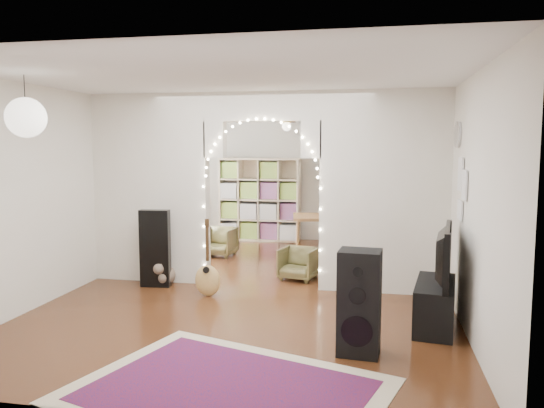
% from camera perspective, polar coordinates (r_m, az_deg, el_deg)
% --- Properties ---
extents(floor, '(7.50, 7.50, 0.00)m').
position_cam_1_polar(floor, '(7.60, -0.99, -8.73)').
color(floor, black).
rests_on(floor, ground).
extents(ceiling, '(5.00, 7.50, 0.02)m').
position_cam_1_polar(ceiling, '(7.37, -1.03, 11.99)').
color(ceiling, white).
rests_on(ceiling, wall_back).
extents(wall_back, '(5.00, 0.02, 2.70)m').
position_cam_1_polar(wall_back, '(11.05, 3.08, 3.10)').
color(wall_back, silver).
rests_on(wall_back, floor).
extents(wall_front, '(5.00, 0.02, 2.70)m').
position_cam_1_polar(wall_front, '(3.80, -12.98, -3.30)').
color(wall_front, silver).
rests_on(wall_front, floor).
extents(wall_left, '(0.02, 7.50, 2.70)m').
position_cam_1_polar(wall_left, '(8.25, -18.25, 1.69)').
color(wall_left, silver).
rests_on(wall_left, floor).
extents(wall_right, '(0.02, 7.50, 2.70)m').
position_cam_1_polar(wall_right, '(7.26, 18.66, 1.07)').
color(wall_right, silver).
rests_on(wall_right, floor).
extents(divider_wall, '(5.00, 0.20, 2.70)m').
position_cam_1_polar(divider_wall, '(7.35, -1.01, 2.06)').
color(divider_wall, silver).
rests_on(divider_wall, floor).
extents(fairy_lights, '(1.64, 0.04, 1.60)m').
position_cam_1_polar(fairy_lights, '(7.22, -1.23, 2.97)').
color(fairy_lights, '#FFEABF').
rests_on(fairy_lights, divider_wall).
extents(window, '(0.04, 1.20, 1.40)m').
position_cam_1_polar(window, '(9.84, -12.99, 3.42)').
color(window, white).
rests_on(window, wall_left).
extents(wall_clock, '(0.03, 0.31, 0.31)m').
position_cam_1_polar(wall_clock, '(6.64, 19.40, 7.06)').
color(wall_clock, white).
rests_on(wall_clock, wall_right).
extents(picture_frames, '(0.02, 0.50, 0.70)m').
position_cam_1_polar(picture_frames, '(6.26, 19.71, 1.62)').
color(picture_frames, white).
rests_on(picture_frames, wall_right).
extents(paper_lantern, '(0.40, 0.40, 0.40)m').
position_cam_1_polar(paper_lantern, '(5.89, -24.95, 8.43)').
color(paper_lantern, white).
rests_on(paper_lantern, ceiling).
extents(ceiling_fan, '(1.10, 1.10, 0.30)m').
position_cam_1_polar(ceiling_fan, '(9.31, 1.59, 8.97)').
color(ceiling_fan, gold).
rests_on(ceiling_fan, ceiling).
extents(area_rug, '(2.86, 2.47, 0.02)m').
position_cam_1_polar(area_rug, '(4.54, -4.85, -19.35)').
color(area_rug, maroon).
rests_on(area_rug, floor).
extents(guitar_case, '(0.42, 0.18, 1.08)m').
position_cam_1_polar(guitar_case, '(7.59, -12.46, -4.69)').
color(guitar_case, black).
rests_on(guitar_case, floor).
extents(acoustic_guitar, '(0.36, 0.17, 0.87)m').
position_cam_1_polar(acoustic_guitar, '(7.03, -6.95, -6.83)').
color(acoustic_guitar, '#B38447').
rests_on(acoustic_guitar, floor).
extents(tabby_cat, '(0.34, 0.56, 0.37)m').
position_cam_1_polar(tabby_cat, '(7.70, -11.40, -7.48)').
color(tabby_cat, brown).
rests_on(tabby_cat, floor).
extents(floor_speaker, '(0.42, 0.38, 1.00)m').
position_cam_1_polar(floor_speaker, '(5.14, 9.37, -10.44)').
color(floor_speaker, black).
rests_on(floor_speaker, floor).
extents(media_console, '(0.54, 1.05, 0.50)m').
position_cam_1_polar(media_console, '(6.11, 17.11, -10.34)').
color(media_console, black).
rests_on(media_console, floor).
extents(tv, '(0.30, 1.08, 0.62)m').
position_cam_1_polar(tv, '(5.98, 17.29, -5.19)').
color(tv, black).
rests_on(tv, media_console).
extents(bookcase, '(1.70, 0.55, 1.71)m').
position_cam_1_polar(bookcase, '(10.98, -1.32, 0.50)').
color(bookcase, beige).
rests_on(bookcase, floor).
extents(dining_table, '(1.31, 0.98, 0.76)m').
position_cam_1_polar(dining_table, '(9.28, 6.01, -1.70)').
color(dining_table, brown).
rests_on(dining_table, floor).
extents(flower_vase, '(0.21, 0.21, 0.19)m').
position_cam_1_polar(flower_vase, '(9.26, 6.03, -0.66)').
color(flower_vase, white).
rests_on(flower_vase, dining_table).
extents(dining_chair_left, '(0.59, 0.61, 0.51)m').
position_cam_1_polar(dining_chair_left, '(9.53, -5.72, -4.06)').
color(dining_chair_left, brown).
rests_on(dining_chair_left, floor).
extents(dining_chair_right, '(0.60, 0.62, 0.47)m').
position_cam_1_polar(dining_chair_right, '(7.88, 2.85, -6.41)').
color(dining_chair_right, brown).
rests_on(dining_chair_right, floor).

